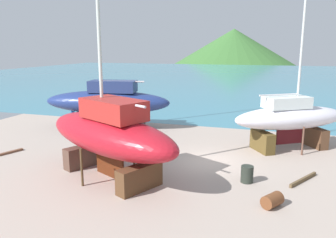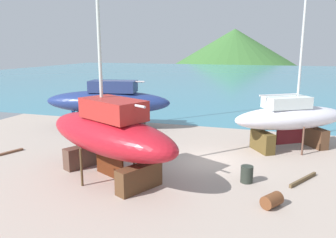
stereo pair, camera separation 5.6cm
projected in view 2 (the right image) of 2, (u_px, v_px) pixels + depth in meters
ground_plane at (202, 171)px, 18.66m from camera, size 42.51×42.51×0.00m
sea_water at (258, 77)px, 79.13m from camera, size 155.11×108.53×0.01m
headland_hill at (234, 60)px, 178.76m from camera, size 112.91×112.91×33.09m
sailboat_far_slipway at (108, 101)px, 28.16m from camera, size 11.08×4.91×15.04m
sailboat_large_starboard at (290, 118)px, 22.32m from camera, size 8.29×6.62×14.72m
sailboat_mid_port at (109, 133)px, 17.34m from camera, size 10.00×7.07×16.39m
worker at (73, 107)px, 33.70m from camera, size 0.44×0.50×1.68m
barrel_tipped_left at (247, 174)px, 17.02m from camera, size 0.90×0.90×0.87m
barrel_tipped_right at (272, 200)px, 14.40m from camera, size 1.02×1.12×0.60m
timber_long_aft at (303, 180)px, 17.19m from camera, size 1.46×2.29×0.19m
timber_short_cross at (11, 152)px, 21.85m from camera, size 0.76×1.65×0.13m
timber_short_skew at (91, 147)px, 22.82m from camera, size 1.29×2.53×0.17m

